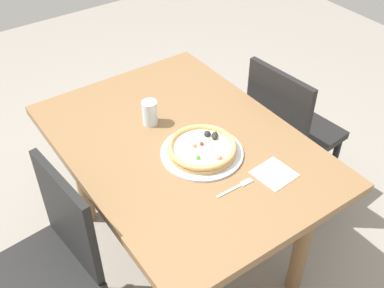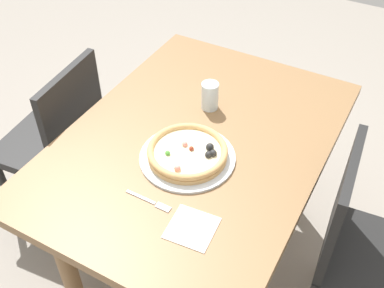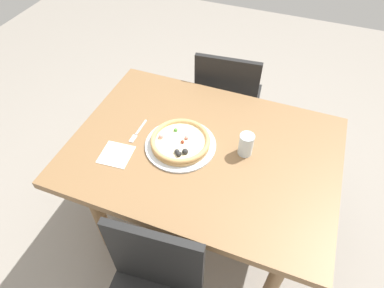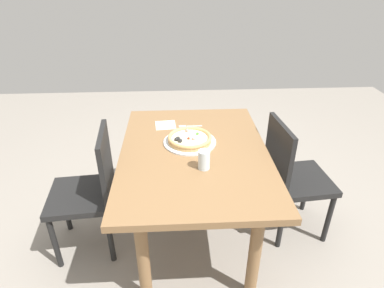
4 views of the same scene
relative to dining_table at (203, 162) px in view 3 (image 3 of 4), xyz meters
name	(u,v)px [view 3 (image 3 of 4)]	position (x,y,z in m)	size (l,w,h in m)	color
ground_plane	(201,224)	(0.00, 0.00, -0.62)	(6.00, 6.00, 0.00)	gray
dining_table	(203,162)	(0.00, 0.00, 0.00)	(1.25, 0.91, 0.72)	olive
chair_near	(227,100)	(0.06, -0.67, -0.15)	(0.44, 0.44, 0.86)	black
plate	(181,145)	(0.11, 0.02, 0.11)	(0.34, 0.34, 0.01)	silver
pizza	(180,141)	(0.11, 0.02, 0.13)	(0.28, 0.28, 0.05)	tan
fork	(137,133)	(0.34, 0.02, 0.10)	(0.02, 0.17, 0.00)	silver
drinking_glass	(246,144)	(-0.19, -0.04, 0.16)	(0.07, 0.07, 0.11)	silver
napkin	(116,155)	(0.37, 0.18, 0.10)	(0.14, 0.14, 0.00)	white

